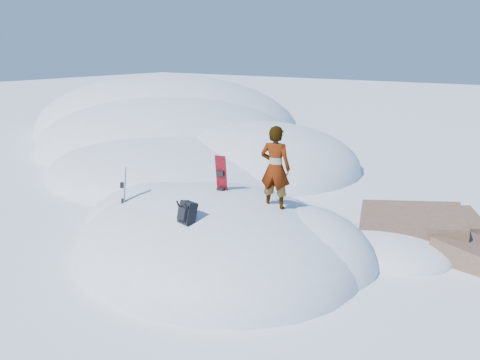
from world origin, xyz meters
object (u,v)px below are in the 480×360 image
Objects in this scene: backpack at (187,213)px; snowboard_dark at (124,195)px; person at (275,168)px; snowboard_red at (222,183)px.

snowboard_dark is at bearing 178.86° from backpack.
backpack is 0.29× the size of person.
snowboard_dark is 2.47m from backpack.
snowboard_red reaches higher than snowboard_dark.
snowboard_red is 2.62× the size of backpack.
snowboard_dark is at bearing 10.36° from person.
snowboard_dark is at bearing -162.30° from snowboard_red.
person reaches higher than snowboard_dark.
snowboard_red is 1.73m from backpack.
backpack is at bearing 29.85° from snowboard_dark.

